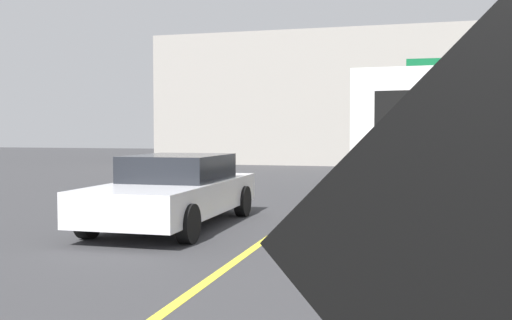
% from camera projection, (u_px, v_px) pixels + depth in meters
% --- Properties ---
extents(arrow_board_trailer, '(1.60, 1.90, 2.70)m').
position_uv_depth(arrow_board_trailer, '(412.00, 197.00, 12.24)').
color(arrow_board_trailer, orange).
rests_on(arrow_board_trailer, ground).
extents(box_truck, '(2.81, 6.76, 3.36)m').
position_uv_depth(box_truck, '(409.00, 132.00, 16.67)').
color(box_truck, black).
rests_on(box_truck, ground).
extents(pickup_car, '(2.09, 4.92, 1.38)m').
position_uv_depth(pickup_car, '(175.00, 190.00, 11.45)').
color(pickup_car, silver).
rests_on(pickup_car, ground).
extents(highway_guide_sign, '(2.79, 0.20, 5.00)m').
position_uv_depth(highway_guide_sign, '(455.00, 92.00, 23.47)').
color(highway_guide_sign, gray).
rests_on(highway_guide_sign, ground).
extents(far_building_block, '(19.47, 8.20, 7.34)m').
position_uv_depth(far_building_block, '(332.00, 101.00, 35.13)').
color(far_building_block, gray).
rests_on(far_building_block, ground).
extents(traffic_cone_mid_lane, '(0.36, 0.36, 0.71)m').
position_uv_depth(traffic_cone_mid_lane, '(392.00, 296.00, 5.32)').
color(traffic_cone_mid_lane, black).
rests_on(traffic_cone_mid_lane, ground).
extents(traffic_cone_far_lane, '(0.36, 0.36, 0.65)m').
position_uv_depth(traffic_cone_far_lane, '(392.00, 255.00, 7.24)').
color(traffic_cone_far_lane, black).
rests_on(traffic_cone_far_lane, ground).
extents(traffic_cone_curbside, '(0.36, 0.36, 0.72)m').
position_uv_depth(traffic_cone_curbside, '(372.00, 224.00, 9.43)').
color(traffic_cone_curbside, black).
rests_on(traffic_cone_curbside, ground).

